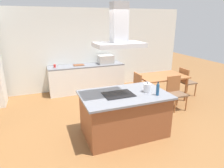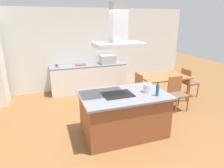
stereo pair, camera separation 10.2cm
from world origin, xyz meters
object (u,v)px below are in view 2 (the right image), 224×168
object	(u,v)px
dining_table	(163,79)
cooktop	(118,94)
cutting_board	(81,65)
chair_at_left_end	(135,87)
olive_oil_bottle	(157,90)
coffee_mug_red	(57,66)
tea_kettle	(147,88)
chair_facing_island	(177,91)
range_hood	(118,33)
countertop_microwave	(107,59)
chair_at_right_end	(188,81)

from	to	relation	value
dining_table	cooktop	bearing A→B (deg)	-145.60
cutting_board	chair_at_left_end	size ratio (longest dim) A/B	0.38
olive_oil_bottle	coffee_mug_red	distance (m)	3.62
cooktop	olive_oil_bottle	bearing A→B (deg)	-23.07
tea_kettle	dining_table	size ratio (longest dim) A/B	0.15
cutting_board	chair_facing_island	xyz separation A→B (m)	(2.15, -2.25, -0.40)
cooktop	range_hood	bearing A→B (deg)	180.00
cutting_board	chair_facing_island	world-z (taller)	cutting_board
chair_facing_island	cutting_board	bearing A→B (deg)	133.68
countertop_microwave	cooktop	bearing A→B (deg)	-104.15
tea_kettle	dining_table	world-z (taller)	tea_kettle
cutting_board	range_hood	world-z (taller)	range_hood
coffee_mug_red	dining_table	distance (m)	3.32
olive_oil_bottle	chair_at_left_end	world-z (taller)	olive_oil_bottle
cooktop	range_hood	xyz separation A→B (m)	(-0.00, 0.00, 1.20)
chair_at_left_end	tea_kettle	bearing A→B (deg)	-106.78
tea_kettle	countertop_microwave	size ratio (longest dim) A/B	0.41
cutting_board	chair_at_right_end	size ratio (longest dim) A/B	0.38
olive_oil_bottle	range_hood	world-z (taller)	range_hood
cooktop	chair_at_left_end	world-z (taller)	cooktop
coffee_mug_red	range_hood	distance (m)	3.27
countertop_microwave	cutting_board	distance (m)	0.93
olive_oil_bottle	countertop_microwave	size ratio (longest dim) A/B	0.56
countertop_microwave	chair_facing_island	bearing A→B (deg)	-60.81
dining_table	countertop_microwave	bearing A→B (deg)	128.66
range_hood	chair_at_left_end	bearing A→B (deg)	52.13
range_hood	chair_at_right_end	bearing A→B (deg)	25.01
coffee_mug_red	chair_facing_island	bearing A→B (deg)	-37.45
coffee_mug_red	chair_facing_island	xyz separation A→B (m)	(2.92, -2.23, -0.44)
tea_kettle	chair_facing_island	bearing A→B (deg)	28.83
dining_table	chair_at_right_end	bearing A→B (deg)	-0.00
countertop_microwave	chair_at_left_end	bearing A→B (deg)	-78.38
tea_kettle	chair_facing_island	world-z (taller)	tea_kettle
tea_kettle	chair_at_left_end	size ratio (longest dim) A/B	0.23
olive_oil_bottle	dining_table	distance (m)	2.09
olive_oil_bottle	chair_at_right_end	world-z (taller)	olive_oil_bottle
cutting_board	range_hood	xyz separation A→B (m)	(0.20, -2.93, 1.19)
olive_oil_bottle	chair_at_right_end	xyz separation A→B (m)	(2.16, 1.64, -0.51)
olive_oil_bottle	cutting_board	bearing A→B (deg)	105.70
cooktop	coffee_mug_red	distance (m)	3.06
chair_at_right_end	cutting_board	bearing A→B (deg)	152.61
cooktop	cutting_board	size ratio (longest dim) A/B	1.76
cooktop	chair_facing_island	distance (m)	2.11
chair_facing_island	countertop_microwave	bearing A→B (deg)	119.19
tea_kettle	cutting_board	distance (m)	3.10
countertop_microwave	chair_facing_island	world-z (taller)	countertop_microwave
coffee_mug_red	chair_at_left_end	distance (m)	2.58
coffee_mug_red	cutting_board	world-z (taller)	coffee_mug_red
cutting_board	cooktop	bearing A→B (deg)	-86.18
olive_oil_bottle	dining_table	xyz separation A→B (m)	(1.24, 1.64, -0.35)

